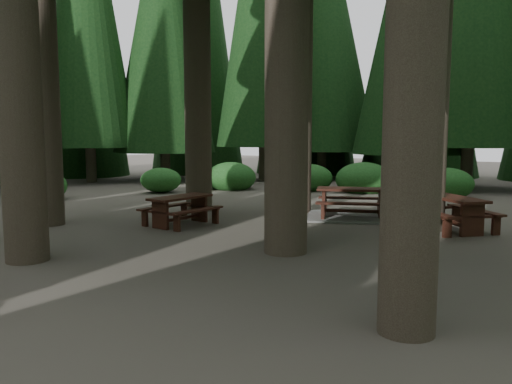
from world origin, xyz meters
The scene contains 5 objects.
ground centered at (0.00, 0.00, 0.00)m, with size 80.00×80.00×0.00m, color #544C44.
picnic_table_b centered at (-2.97, 1.32, 0.50)m, with size 1.49×1.80×0.75m.
picnic_table_c centered at (0.24, 4.82, 0.29)m, with size 3.06×2.83×0.83m.
picnic_table_d centered at (2.99, 4.42, 0.54)m, with size 2.42×2.41×0.82m.
shrub_ring centered at (0.70, 0.75, 0.40)m, with size 23.86×24.64×1.49m.
Camera 1 is at (5.65, -8.12, 2.28)m, focal length 35.00 mm.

